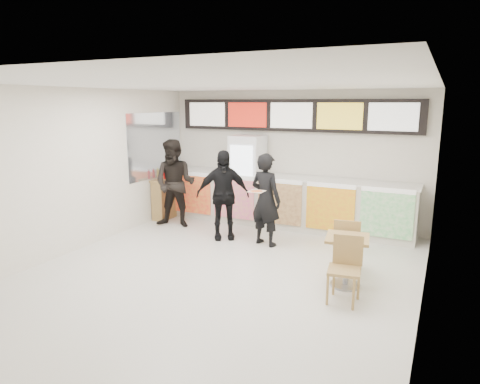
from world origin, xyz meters
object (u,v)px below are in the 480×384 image
Objects in this scene: customer_left at (175,184)px; drinks_fridge at (247,179)px; service_counter at (285,201)px; condiment_ledge at (167,198)px; cafe_table at (347,252)px; customer_mid at (223,195)px; customer_main at (266,200)px.

drinks_fridge is at bearing 28.01° from customer_left.
condiment_ledge is (-2.82, -0.53, -0.08)m from service_counter.
customer_left reaches higher than cafe_table.
drinks_fridge is 1.38m from customer_mid.
cafe_table is (1.83, -1.25, -0.36)m from customer_main.
drinks_fridge is 1.75× the size of condiment_ledge.
cafe_table is at bearing 160.06° from customer_main.
condiment_ledge is at bearing -163.94° from drinks_fridge.
drinks_fridge is 1.11× the size of customer_main.
drinks_fridge is at bearing 61.51° from customer_mid.
drinks_fridge reaches higher than customer_left.
drinks_fridge is 1.71m from customer_main.
condiment_ledge is (-1.98, 0.83, -0.42)m from customer_mid.
condiment_ledge is (-1.89, -0.54, -0.51)m from drinks_fridge.
condiment_ledge is (-0.62, 0.53, -0.48)m from customer_left.
service_counter is 1.63m from customer_mid.
cafe_table is 1.42× the size of condiment_ledge.
drinks_fridge is (-0.93, 0.02, 0.43)m from service_counter.
condiment_ledge is at bearing 127.11° from customer_left.
cafe_table is (2.86, -2.62, -0.46)m from drinks_fridge.
customer_main is at bearing -53.25° from drinks_fridge.
service_counter is 4.88× the size of condiment_ledge.
customer_main is 1.11× the size of cafe_table.
customer_main is 2.25m from cafe_table.
customer_mid reaches higher than cafe_table.
drinks_fridge reaches higher than customer_main.
customer_main is at bearing 136.93° from cafe_table.
customer_left reaches higher than customer_mid.
customer_left is 1.07× the size of customer_mid.
customer_left is at bearing -40.49° from condiment_ledge.
customer_left is 4.42m from cafe_table.
service_counter is 3.43× the size of cafe_table.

